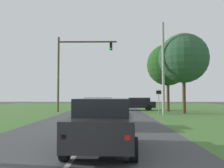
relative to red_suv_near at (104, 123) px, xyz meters
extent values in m
plane|color=#424244|center=(-0.89, 8.95, -0.96)|extent=(120.00, 120.00, 0.00)
cube|color=white|center=(-0.89, -2.05, -0.96)|extent=(0.16, 43.82, 0.01)
cube|color=black|center=(0.00, -0.06, -0.17)|extent=(2.21, 4.57, 0.87)
cube|color=black|center=(0.01, 0.17, 0.56)|extent=(1.90, 2.86, 0.59)
cube|color=red|center=(-0.93, -2.23, -0.12)|extent=(0.14, 0.07, 0.12)
cube|color=red|center=(0.73, -2.30, -0.12)|extent=(0.14, 0.07, 0.12)
cylinder|color=black|center=(-0.95, 1.38, -0.60)|extent=(0.27, 0.73, 0.72)
cylinder|color=black|center=(1.07, 1.29, -0.60)|extent=(0.27, 0.73, 0.72)
cylinder|color=black|center=(-1.07, -1.40, -0.60)|extent=(0.27, 0.73, 0.72)
cylinder|color=black|center=(0.94, -1.49, -0.60)|extent=(0.27, 0.73, 0.72)
cube|color=#B7B2A8|center=(-0.71, 7.20, -0.14)|extent=(2.10, 5.23, 0.84)
cube|color=black|center=(-0.70, 6.95, 0.56)|extent=(1.76, 2.02, 0.56)
cube|color=#9C978F|center=(-0.65, 5.60, 0.38)|extent=(1.90, 2.03, 0.20)
cube|color=red|center=(-1.41, 4.62, -0.10)|extent=(0.14, 0.06, 0.12)
cube|color=red|center=(0.17, 4.68, -0.10)|extent=(0.14, 0.06, 0.12)
cylinder|color=black|center=(-1.73, 8.77, -0.56)|extent=(0.26, 0.81, 0.80)
cylinder|color=black|center=(0.20, 8.84, -0.56)|extent=(0.26, 0.81, 0.80)
cylinder|color=black|center=(-1.62, 5.57, -0.56)|extent=(0.26, 0.81, 0.80)
cylinder|color=black|center=(0.31, 5.64, -0.56)|extent=(0.26, 0.81, 0.80)
cylinder|color=brown|center=(-6.43, 19.98, 3.53)|extent=(0.24, 0.24, 8.99)
cube|color=#4C3D2B|center=(-2.93, 19.98, 7.42)|extent=(6.99, 0.16, 0.16)
cube|color=black|center=(-0.14, 19.98, 6.87)|extent=(0.32, 0.28, 0.90)
sphere|color=black|center=(-0.14, 19.83, 7.17)|extent=(0.22, 0.22, 0.22)
sphere|color=black|center=(-0.14, 19.83, 6.87)|extent=(0.22, 0.22, 0.22)
sphere|color=#1ED83F|center=(-0.14, 19.83, 6.57)|extent=(0.22, 0.22, 0.22)
cylinder|color=gray|center=(5.09, 17.67, 0.36)|extent=(0.08, 0.08, 2.65)
cube|color=white|center=(5.09, 17.64, 1.34)|extent=(0.60, 0.03, 0.44)
cube|color=black|center=(5.09, 17.62, 1.34)|extent=(0.52, 0.01, 0.36)
cylinder|color=#4C351E|center=(6.91, 21.42, 0.96)|extent=(0.36, 0.36, 3.83)
sphere|color=#204E1B|center=(6.91, 21.42, 4.82)|extent=(5.19, 5.19, 5.19)
cube|color=black|center=(3.27, 23.74, -0.22)|extent=(4.75, 1.88, 0.80)
cube|color=black|center=(3.50, 23.73, 0.45)|extent=(2.86, 1.65, 0.53)
cube|color=red|center=(0.94, 24.51, -0.18)|extent=(0.06, 0.14, 0.12)
cube|color=red|center=(0.92, 23.00, -0.18)|extent=(0.06, 0.14, 0.12)
cylinder|color=black|center=(4.74, 24.64, -0.62)|extent=(0.68, 0.23, 0.68)
cylinder|color=black|center=(4.73, 22.80, -0.62)|extent=(0.68, 0.23, 0.68)
cylinder|color=black|center=(1.81, 24.67, -0.62)|extent=(0.68, 0.23, 0.68)
cylinder|color=black|center=(1.79, 22.83, -0.62)|extent=(0.68, 0.23, 0.68)
cylinder|color=#9E998E|center=(5.44, 16.79, 3.90)|extent=(0.28, 0.28, 9.72)
cylinder|color=#4C351E|center=(7.93, 18.02, 1.05)|extent=(0.36, 0.36, 4.02)
sphere|color=#284F31|center=(7.93, 18.02, 5.11)|extent=(5.48, 5.48, 5.48)
camera|label=1|loc=(0.43, -8.56, 0.95)|focal=38.66mm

